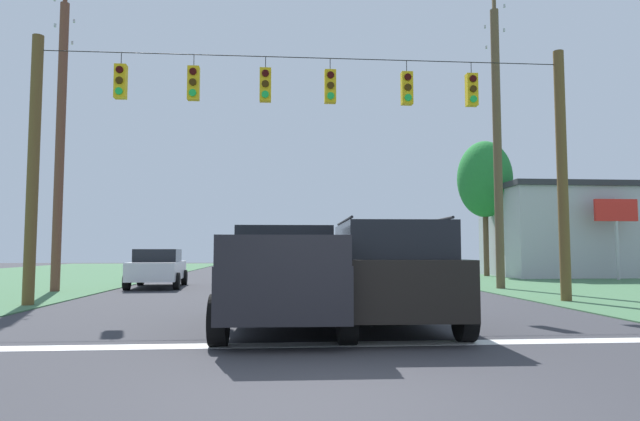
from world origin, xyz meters
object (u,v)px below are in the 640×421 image
at_px(pickup_truck, 284,277).
at_px(utility_pole_near_left, 60,138).
at_px(suv_black, 388,272).
at_px(distant_car_crossing_white, 158,267).
at_px(roadside_store, 574,231).
at_px(utility_pole_mid_right, 497,140).
at_px(overhead_signal_span, 306,149).
at_px(tree_roadside_right, 485,180).

bearing_deg(pickup_truck, utility_pole_near_left, 130.15).
bearing_deg(suv_black, utility_pole_near_left, 135.96).
height_order(distant_car_crossing_white, roadside_store, roadside_store).
bearing_deg(distant_car_crossing_white, roadside_store, 18.59).
bearing_deg(utility_pole_mid_right, suv_black, -123.00).
xyz_separation_m(overhead_signal_span, utility_pole_mid_right, (7.71, 5.07, 1.41)).
relative_size(suv_black, utility_pole_mid_right, 0.41).
bearing_deg(suv_black, distant_car_crossing_white, 120.17).
bearing_deg(distant_car_crossing_white, tree_roadside_right, 24.79).
height_order(pickup_truck, suv_black, suv_black).
bearing_deg(overhead_signal_span, utility_pole_mid_right, 33.35).
xyz_separation_m(pickup_truck, distant_car_crossing_white, (-4.90, 11.66, -0.18)).
xyz_separation_m(utility_pole_near_left, roadside_store, (24.62, 9.45, -2.95)).
xyz_separation_m(overhead_signal_span, utility_pole_near_left, (-8.63, 4.90, 1.19)).
bearing_deg(suv_black, pickup_truck, 174.87).
bearing_deg(overhead_signal_span, pickup_truck, -98.09).
xyz_separation_m(overhead_signal_span, suv_black, (1.34, -4.74, -3.28)).
xyz_separation_m(overhead_signal_span, pickup_truck, (-0.65, -4.56, -3.37)).
relative_size(pickup_truck, roadside_store, 0.59).
distance_m(distant_car_crossing_white, roadside_store, 22.80).
relative_size(overhead_signal_span, utility_pole_near_left, 1.34).
bearing_deg(pickup_truck, suv_black, -5.13).
distance_m(utility_pole_near_left, tree_roadside_right, 21.95).
distance_m(pickup_truck, utility_pole_near_left, 13.19).
relative_size(utility_pole_mid_right, tree_roadside_right, 1.52).
relative_size(pickup_truck, utility_pole_mid_right, 0.46).
bearing_deg(utility_pole_mid_right, pickup_truck, -130.94).
bearing_deg(roadside_store, tree_roadside_right, 175.53).
distance_m(pickup_truck, distant_car_crossing_white, 12.65).
distance_m(overhead_signal_span, pickup_truck, 5.71).
bearing_deg(suv_black, tree_roadside_right, 63.63).
bearing_deg(suv_black, utility_pole_mid_right, 57.00).
height_order(suv_black, utility_pole_near_left, utility_pole_near_left).
xyz_separation_m(suv_black, distant_car_crossing_white, (-6.88, 11.84, -0.27)).
xyz_separation_m(pickup_truck, roadside_store, (16.65, 18.91, 1.61)).
height_order(suv_black, tree_roadside_right, tree_roadside_right).
height_order(pickup_truck, utility_pole_mid_right, utility_pole_mid_right).
relative_size(overhead_signal_span, pickup_truck, 2.79).
bearing_deg(tree_roadside_right, pickup_truck, -121.10).
height_order(overhead_signal_span, roadside_store, overhead_signal_span).
bearing_deg(distant_car_crossing_white, suv_black, -59.83).
distance_m(distant_car_crossing_white, utility_pole_near_left, 6.07).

